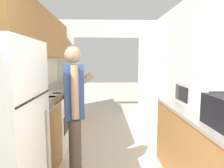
% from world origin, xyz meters
% --- Properties ---
extents(wall_left, '(0.38, 6.85, 2.50)m').
position_xyz_m(wall_left, '(-1.26, 2.05, 1.52)').
color(wall_left, white).
rests_on(wall_left, ground_plane).
extents(wall_right, '(0.06, 6.85, 2.50)m').
position_xyz_m(wall_right, '(1.34, 1.63, 1.25)').
color(wall_right, white).
rests_on(wall_right, ground_plane).
extents(wall_far_with_doorway, '(3.02, 0.06, 2.50)m').
position_xyz_m(wall_far_with_doorway, '(0.00, 4.48, 1.45)').
color(wall_far_with_doorway, white).
rests_on(wall_far_with_doorway, ground_plane).
extents(counter_left, '(0.62, 3.15, 0.91)m').
position_xyz_m(counter_left, '(-1.01, 2.74, 0.46)').
color(counter_left, '#9E6B38').
rests_on(counter_left, ground_plane).
extents(counter_right, '(0.62, 1.82, 0.91)m').
position_xyz_m(counter_right, '(1.01, 1.08, 0.46)').
color(counter_right, '#9E6B38').
rests_on(counter_right, ground_plane).
extents(range_oven, '(0.66, 0.76, 1.05)m').
position_xyz_m(range_oven, '(-1.00, 2.30, 0.46)').
color(range_oven, white).
rests_on(range_oven, ground_plane).
extents(person, '(0.52, 0.43, 1.61)m').
position_xyz_m(person, '(-0.43, 1.35, 0.86)').
color(person, '#4C4238').
rests_on(person, ground_plane).
extents(microwave, '(0.40, 0.45, 0.27)m').
position_xyz_m(microwave, '(1.09, 1.55, 1.04)').
color(microwave, '#B7B7BC').
rests_on(microwave, counter_right).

